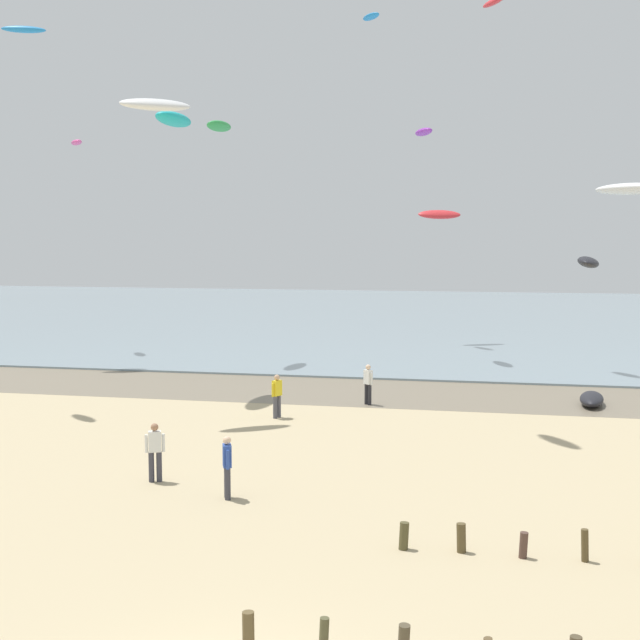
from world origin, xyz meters
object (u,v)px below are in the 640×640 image
at_px(kite_aloft_8, 24,29).
at_px(person_right_flank, 155,450).
at_px(person_nearest_camera, 368,383).
at_px(kite_aloft_3, 77,142).
at_px(kite_aloft_0, 219,126).
at_px(kite_aloft_5, 371,17).
at_px(kite_aloft_1, 155,105).
at_px(kite_aloft_11, 630,189).
at_px(grounded_kite, 592,399).
at_px(person_by_waterline, 227,465).
at_px(kite_aloft_6, 588,262).
at_px(kite_aloft_7, 439,214).
at_px(kite_aloft_9, 424,132).
at_px(person_left_flank, 277,395).
at_px(kite_aloft_2, 174,119).
at_px(kite_aloft_13, 494,1).

bearing_deg(kite_aloft_8, person_right_flank, 104.67).
height_order(person_nearest_camera, kite_aloft_3, kite_aloft_3).
xyz_separation_m(kite_aloft_0, kite_aloft_5, (6.86, 10.81, 8.21)).
xyz_separation_m(kite_aloft_0, kite_aloft_1, (2.30, -14.52, -1.09)).
relative_size(person_right_flank, kite_aloft_0, 0.62).
bearing_deg(person_right_flank, kite_aloft_11, 51.54).
xyz_separation_m(person_nearest_camera, grounded_kite, (9.21, 1.78, -0.65)).
height_order(person_by_waterline, kite_aloft_1, kite_aloft_1).
bearing_deg(person_right_flank, person_by_waterline, -23.52).
distance_m(kite_aloft_6, kite_aloft_8, 33.43).
height_order(kite_aloft_7, kite_aloft_9, kite_aloft_9).
bearing_deg(kite_aloft_7, person_left_flank, -124.07).
bearing_deg(grounded_kite, kite_aloft_7, 27.18).
height_order(grounded_kite, kite_aloft_8, kite_aloft_8).
relative_size(kite_aloft_6, kite_aloft_11, 0.70).
height_order(kite_aloft_1, kite_aloft_5, kite_aloft_5).
relative_size(person_nearest_camera, kite_aloft_8, 0.73).
bearing_deg(kite_aloft_3, kite_aloft_6, -153.87).
xyz_separation_m(kite_aloft_1, kite_aloft_5, (4.56, 25.33, 9.30)).
height_order(person_right_flank, kite_aloft_2, kite_aloft_2).
height_order(kite_aloft_3, kite_aloft_9, kite_aloft_9).
bearing_deg(kite_aloft_8, kite_aloft_9, 171.48).
bearing_deg(kite_aloft_8, kite_aloft_5, -165.73).
height_order(person_left_flank, kite_aloft_6, kite_aloft_6).
xyz_separation_m(kite_aloft_2, kite_aloft_9, (9.92, 12.81, 0.74)).
xyz_separation_m(kite_aloft_0, kite_aloft_2, (1.10, -9.59, -0.94)).
bearing_deg(person_right_flank, person_nearest_camera, 71.07).
relative_size(person_left_flank, kite_aloft_6, 0.72).
relative_size(kite_aloft_2, kite_aloft_9, 1.42).
relative_size(person_right_flank, grounded_kite, 0.64).
xyz_separation_m(person_nearest_camera, kite_aloft_3, (-20.08, 13.52, 11.89)).
relative_size(kite_aloft_0, kite_aloft_13, 1.31).
bearing_deg(kite_aloft_1, kite_aloft_7, -143.08).
bearing_deg(kite_aloft_11, kite_aloft_8, -152.59).
bearing_deg(kite_aloft_9, kite_aloft_2, -57.24).
bearing_deg(person_by_waterline, kite_aloft_2, 115.84).
distance_m(kite_aloft_0, kite_aloft_5, 15.21).
height_order(kite_aloft_3, kite_aloft_7, kite_aloft_3).
bearing_deg(kite_aloft_11, person_nearest_camera, -117.90).
bearing_deg(person_nearest_camera, kite_aloft_8, 157.41).
bearing_deg(kite_aloft_1, grounded_kite, 164.78).
xyz_separation_m(kite_aloft_1, kite_aloft_7, (9.14, 25.59, -3.53)).
relative_size(person_by_waterline, kite_aloft_0, 0.62).
distance_m(grounded_kite, kite_aloft_8, 35.36).
xyz_separation_m(kite_aloft_11, kite_aloft_13, (-6.42, 5.26, 10.19)).
distance_m(person_nearest_camera, kite_aloft_2, 14.45).
height_order(person_nearest_camera, kite_aloft_5, kite_aloft_5).
height_order(kite_aloft_1, kite_aloft_9, kite_aloft_9).
distance_m(kite_aloft_3, kite_aloft_9, 21.09).
distance_m(person_left_flank, kite_aloft_9, 21.47).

